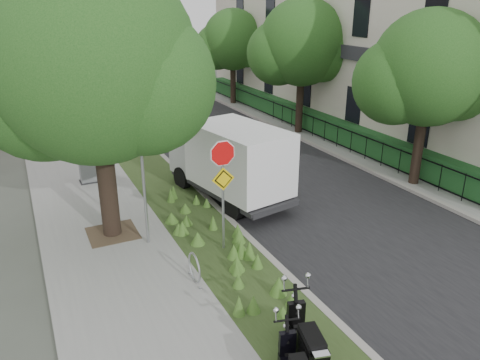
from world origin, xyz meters
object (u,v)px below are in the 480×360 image
(scooter_near, at_px, (308,348))
(utility_cabinet, at_px, (90,168))
(sign_assembly, at_px, (223,173))
(box_truck, at_px, (230,159))

(scooter_near, relative_size, utility_cabinet, 1.68)
(scooter_near, distance_m, utility_cabinet, 11.77)
(scooter_near, bearing_deg, utility_cabinet, 99.89)
(sign_assembly, distance_m, box_truck, 3.77)
(sign_assembly, bearing_deg, box_truck, 62.35)
(scooter_near, height_order, box_truck, box_truck)
(sign_assembly, bearing_deg, scooter_near, -95.17)
(box_truck, distance_m, utility_cabinet, 5.53)
(scooter_near, bearing_deg, sign_assembly, 84.83)
(utility_cabinet, bearing_deg, scooter_near, -80.11)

